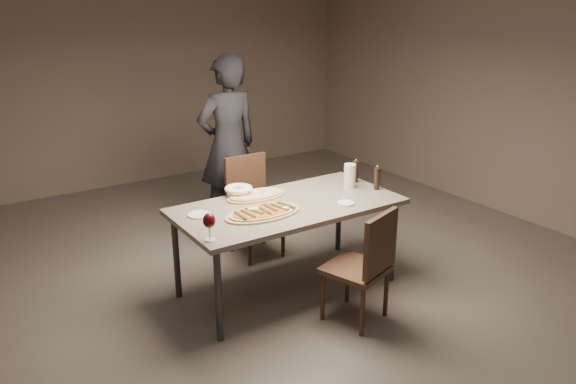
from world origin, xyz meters
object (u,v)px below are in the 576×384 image
chair_near (366,261)px  diner (228,146)px  ham_pizza (256,195)px  chair_far (252,200)px  bread_basket (239,191)px  pepper_mill_left (377,178)px  zucchini_pizza (263,212)px  dining_table (288,211)px  carafe (350,176)px

chair_near → diner: (0.01, 2.13, 0.40)m
ham_pizza → chair_far: bearing=81.9°
bread_basket → pepper_mill_left: (1.07, -0.49, 0.05)m
zucchini_pizza → chair_far: 1.00m
bread_basket → ham_pizza: bearing=-41.8°
pepper_mill_left → chair_near: pepper_mill_left is taller
pepper_mill_left → chair_far: bearing=127.7°
dining_table → chair_far: 0.83m
zucchini_pizza → bread_basket: 0.46m
dining_table → carafe: bearing=4.2°
chair_near → chair_far: bearing=74.2°
diner → carafe: bearing=107.5°
chair_near → diner: diner is taller
bread_basket → chair_near: 1.23m
chair_near → diner: bearing=71.4°
dining_table → bread_basket: bread_basket is taller
dining_table → pepper_mill_left: size_ratio=8.43×
pepper_mill_left → chair_near: size_ratio=0.24×
ham_pizza → carafe: bearing=1.5°
zucchini_pizza → bread_basket: (0.04, 0.46, 0.03)m
dining_table → chair_far: (0.12, 0.80, -0.18)m
bread_basket → diner: (0.44, 1.02, 0.10)m
dining_table → diner: size_ratio=1.00×
carafe → diner: diner is taller
dining_table → diner: (0.20, 1.39, 0.21)m
ham_pizza → pepper_mill_left: (0.96, -0.40, 0.09)m
ham_pizza → diner: diner is taller
dining_table → chair_far: size_ratio=1.95×
diner → dining_table: bearing=80.1°
dining_table → diner: bearing=82.0°
dining_table → zucchini_pizza: bearing=-163.3°
zucchini_pizza → carafe: (0.95, 0.13, 0.09)m
carafe → diner: bearing=109.3°
diner → pepper_mill_left: bearing=110.9°
dining_table → chair_near: bearing=-75.6°
bread_basket → diner: bearing=66.8°
chair_near → carafe: bearing=40.5°
zucchini_pizza → pepper_mill_left: 1.11m
chair_far → bread_basket: bearing=50.6°
zucchini_pizza → diner: diner is taller
bread_basket → chair_near: bearing=-69.0°
ham_pizza → diner: bearing=91.2°
bread_basket → carafe: (0.91, -0.33, 0.06)m
zucchini_pizza → ham_pizza: zucchini_pizza is taller
ham_pizza → bread_basket: bread_basket is taller
zucchini_pizza → chair_near: (0.47, -0.66, -0.27)m
zucchini_pizza → chair_far: size_ratio=0.68×
zucchini_pizza → pepper_mill_left: pepper_mill_left is taller
pepper_mill_left → carafe: bearing=134.5°
ham_pizza → chair_far: chair_far is taller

